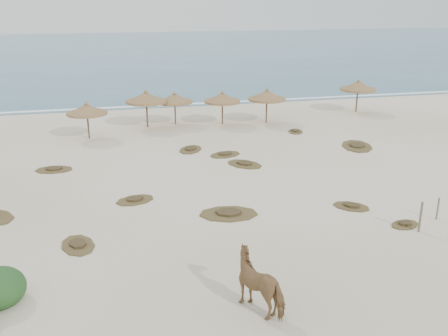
{
  "coord_description": "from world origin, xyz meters",
  "views": [
    {
      "loc": [
        -4.55,
        -17.82,
        9.12
      ],
      "look_at": [
        0.92,
        5.0,
        1.07
      ],
      "focal_mm": 40.0,
      "sensor_mm": 36.0,
      "label": 1
    }
  ],
  "objects": [
    {
      "name": "scrub_3",
      "position": [
        2.93,
        8.3,
        0.05
      ],
      "size": [
        2.49,
        2.58,
        0.16
      ],
      "rotation": [
        0.0,
        0.0,
        2.27
      ],
      "color": "brown",
      "rests_on": "ground"
    },
    {
      "name": "palapa_5",
      "position": [
        7.31,
        17.73,
        2.08
      ],
      "size": [
        3.51,
        3.51,
        2.67
      ],
      "rotation": [
        0.0,
        0.0,
        0.27
      ],
      "color": "#503729",
      "rests_on": "ground"
    },
    {
      "name": "palapa_1",
      "position": [
        -5.84,
        16.29,
        1.97
      ],
      "size": [
        3.08,
        3.08,
        2.54
      ],
      "rotation": [
        0.0,
        0.0,
        -0.14
      ],
      "color": "#503729",
      "rests_on": "ground"
    },
    {
      "name": "palapa_3",
      "position": [
        0.47,
        18.85,
        1.95
      ],
      "size": [
        3.44,
        3.44,
        2.51
      ],
      "rotation": [
        0.0,
        0.0,
        0.35
      ],
      "color": "#503729",
      "rests_on": "ground"
    },
    {
      "name": "horse",
      "position": [
        -0.34,
        -5.23,
        0.89
      ],
      "size": [
        1.94,
        2.31,
        1.79
      ],
      "primitive_type": "imported",
      "rotation": [
        0.0,
        0.0,
        3.7
      ],
      "color": "olive",
      "rests_on": "ground"
    },
    {
      "name": "scrub_4",
      "position": [
        6.03,
        1.27,
        0.05
      ],
      "size": [
        1.98,
        1.88,
        0.16
      ],
      "rotation": [
        0.0,
        0.0,
        2.47
      ],
      "color": "brown",
      "rests_on": "ground"
    },
    {
      "name": "scrub_10",
      "position": [
        8.47,
        14.53,
        0.05
      ],
      "size": [
        1.45,
        1.81,
        0.16
      ],
      "rotation": [
        0.0,
        0.0,
        1.26
      ],
      "color": "brown",
      "rests_on": "ground"
    },
    {
      "name": "ocean",
      "position": [
        0.0,
        75.0,
        0.0
      ],
      "size": [
        200.0,
        100.0,
        0.01
      ],
      "primitive_type": "cube",
      "color": "#265972",
      "rests_on": "ground"
    },
    {
      "name": "scrub_2",
      "position": [
        -3.56,
        4.35,
        0.05
      ],
      "size": [
        2.13,
        1.71,
        0.16
      ],
      "rotation": [
        0.0,
        0.0,
        0.31
      ],
      "color": "brown",
      "rests_on": "ground"
    },
    {
      "name": "palapa_2",
      "position": [
        -1.67,
        18.46,
        2.18
      ],
      "size": [
        3.56,
        3.56,
        2.81
      ],
      "rotation": [
        0.0,
        0.0,
        -0.21
      ],
      "color": "#503729",
      "rests_on": "ground"
    },
    {
      "name": "scrub_5",
      "position": [
        10.97,
        10.15,
        0.05
      ],
      "size": [
        2.71,
        3.36,
        0.16
      ],
      "rotation": [
        0.0,
        0.0,
        1.25
      ],
      "color": "brown",
      "rests_on": "ground"
    },
    {
      "name": "scrub_11",
      "position": [
        -6.02,
        0.29,
        0.05
      ],
      "size": [
        1.67,
        2.14,
        0.16
      ],
      "rotation": [
        0.0,
        0.0,
        1.83
      ],
      "color": "brown",
      "rests_on": "ground"
    },
    {
      "name": "palapa_6",
      "position": [
        15.82,
        19.57,
        2.15
      ],
      "size": [
        3.14,
        3.14,
        2.77
      ],
      "rotation": [
        0.0,
        0.0,
        0.06
      ],
      "color": "#503729",
      "rests_on": "ground"
    },
    {
      "name": "scrub_6",
      "position": [
        -7.65,
        9.87,
        0.05
      ],
      "size": [
        2.19,
        1.56,
        0.16
      ],
      "rotation": [
        0.0,
        0.0,
        3.02
      ],
      "color": "brown",
      "rests_on": "ground"
    },
    {
      "name": "scrub_13",
      "position": [
        0.41,
        11.91,
        0.05
      ],
      "size": [
        2.11,
        2.4,
        0.16
      ],
      "rotation": [
        0.0,
        0.0,
        1.08
      ],
      "color": "brown",
      "rests_on": "ground"
    },
    {
      "name": "scrub_9",
      "position": [
        0.36,
        1.8,
        0.05
      ],
      "size": [
        2.87,
        2.13,
        0.16
      ],
      "rotation": [
        0.0,
        0.0,
        2.97
      ],
      "color": "brown",
      "rests_on": "ground"
    },
    {
      "name": "scrub_7",
      "position": [
        2.28,
        10.36,
        0.05
      ],
      "size": [
        2.28,
        1.84,
        0.16
      ],
      "rotation": [
        0.0,
        0.0,
        0.32
      ],
      "color": "brown",
      "rests_on": "ground"
    },
    {
      "name": "foam_line",
      "position": [
        0.0,
        26.0,
        0.0
      ],
      "size": [
        70.0,
        0.6,
        0.01
      ],
      "primitive_type": "cube",
      "color": "white",
      "rests_on": "ground"
    },
    {
      "name": "fence_post_far",
      "position": [
        9.01,
        -0.79,
        0.5
      ],
      "size": [
        0.09,
        0.09,
        1.01
      ],
      "primitive_type": "cylinder",
      "rotation": [
        0.0,
        0.0,
        -0.22
      ],
      "color": "#675E4D",
      "rests_on": "ground"
    },
    {
      "name": "palapa_4",
      "position": [
        3.93,
        18.03,
        1.99
      ],
      "size": [
        3.2,
        3.2,
        2.56
      ],
      "rotation": [
        0.0,
        0.0,
        0.19
      ],
      "color": "#503729",
      "rests_on": "ground"
    },
    {
      "name": "ground",
      "position": [
        0.0,
        0.0,
        0.0
      ],
      "size": [
        160.0,
        160.0,
        0.0
      ],
      "primitive_type": "plane",
      "color": "beige",
      "rests_on": "ground"
    },
    {
      "name": "fence_post_near",
      "position": [
        7.54,
        -1.68,
        0.66
      ],
      "size": [
        0.12,
        0.12,
        1.31
      ],
      "primitive_type": "cylinder",
      "rotation": [
        0.0,
        0.0,
        -0.31
      ],
      "color": "#675E4D",
      "rests_on": "ground"
    },
    {
      "name": "scrub_12",
      "position": [
        7.33,
        -1.03,
        0.05
      ],
      "size": [
        1.51,
        1.19,
        0.16
      ],
      "rotation": [
        0.0,
        0.0,
        0.27
      ],
      "color": "brown",
      "rests_on": "ground"
    }
  ]
}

